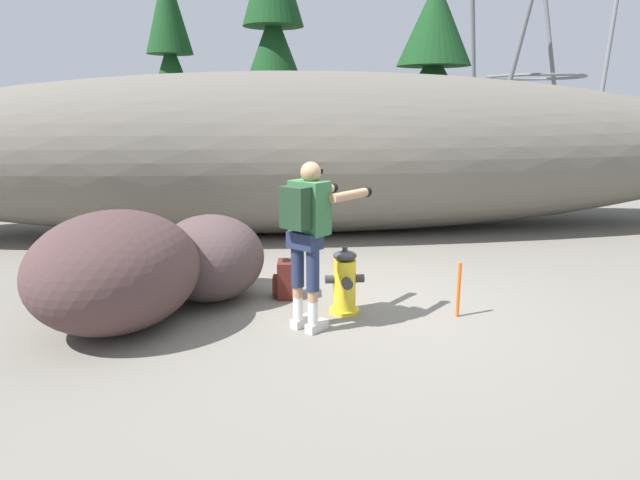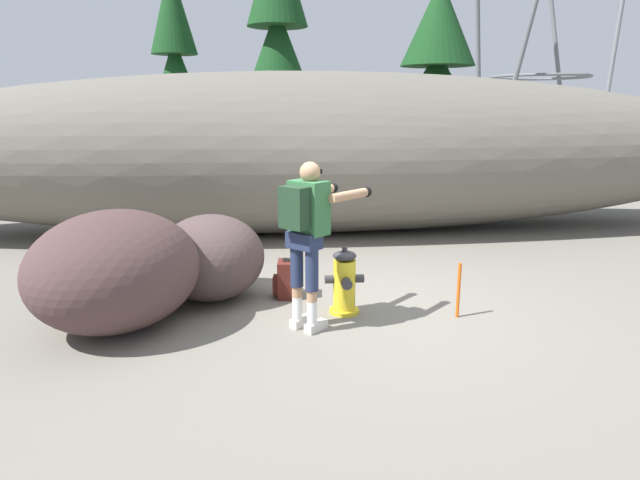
# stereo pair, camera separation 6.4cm
# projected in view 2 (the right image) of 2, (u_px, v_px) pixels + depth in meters

# --- Properties ---
(ground_plane) EXTENTS (56.00, 56.00, 0.04)m
(ground_plane) POSITION_uv_depth(u_px,v_px,m) (348.00, 308.00, 6.25)
(ground_plane) COLOR slate
(dirt_embankment) EXTENTS (16.54, 3.20, 2.79)m
(dirt_embankment) POSITION_uv_depth(u_px,v_px,m) (314.00, 153.00, 9.75)
(dirt_embankment) COLOR #666056
(dirt_embankment) RESTS_ON ground_plane
(fire_hydrant) EXTENTS (0.42, 0.37, 0.74)m
(fire_hydrant) POSITION_uv_depth(u_px,v_px,m) (344.00, 283.00, 5.97)
(fire_hydrant) COLOR yellow
(fire_hydrant) RESTS_ON ground_plane
(utility_worker) EXTENTS (0.97, 0.95, 1.68)m
(utility_worker) POSITION_uv_depth(u_px,v_px,m) (309.00, 225.00, 5.38)
(utility_worker) COLOR beige
(utility_worker) RESTS_ON ground_plane
(spare_backpack) EXTENTS (0.31, 0.32, 0.47)m
(spare_backpack) POSITION_uv_depth(u_px,v_px,m) (286.00, 279.00, 6.50)
(spare_backpack) COLOR #511E19
(spare_backpack) RESTS_ON ground_plane
(boulder_large) EXTENTS (2.29, 2.36, 1.21)m
(boulder_large) POSITION_uv_depth(u_px,v_px,m) (115.00, 270.00, 5.52)
(boulder_large) COLOR #4A3433
(boulder_large) RESTS_ON ground_plane
(boulder_mid) EXTENTS (1.53, 1.53, 0.83)m
(boulder_mid) POSITION_uv_depth(u_px,v_px,m) (105.00, 258.00, 6.68)
(boulder_mid) COLOR #4F3F36
(boulder_mid) RESTS_ON ground_plane
(boulder_small) EXTENTS (1.68, 1.70, 1.00)m
(boulder_small) POSITION_uv_depth(u_px,v_px,m) (211.00, 257.00, 6.39)
(boulder_small) COLOR #4A3A3A
(boulder_small) RESTS_ON ground_plane
(pine_tree_far_left) EXTENTS (2.08, 2.08, 6.19)m
(pine_tree_far_left) POSITION_uv_depth(u_px,v_px,m) (176.00, 70.00, 16.27)
(pine_tree_far_left) COLOR #47331E
(pine_tree_far_left) RESTS_ON ground_plane
(pine_tree_left) EXTENTS (2.75, 2.75, 7.41)m
(pine_tree_left) POSITION_uv_depth(u_px,v_px,m) (278.00, 45.00, 16.23)
(pine_tree_left) COLOR #47331E
(pine_tree_left) RESTS_ON ground_plane
(pine_tree_center) EXTENTS (2.88, 2.88, 5.28)m
(pine_tree_center) POSITION_uv_depth(u_px,v_px,m) (437.00, 81.00, 14.07)
(pine_tree_center) COLOR #47331E
(pine_tree_center) RESTS_ON ground_plane
(survey_stake) EXTENTS (0.04, 0.04, 0.60)m
(survey_stake) POSITION_uv_depth(u_px,v_px,m) (459.00, 290.00, 5.86)
(survey_stake) COLOR #E55914
(survey_stake) RESTS_ON ground_plane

